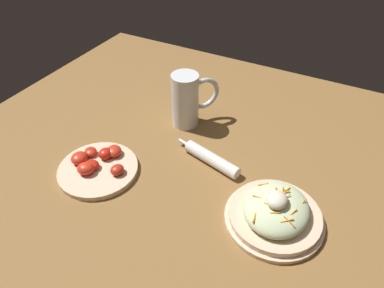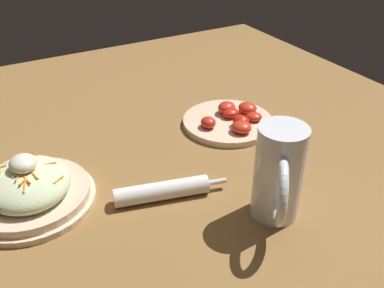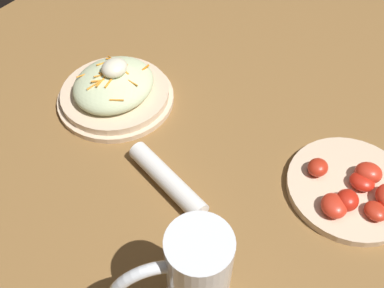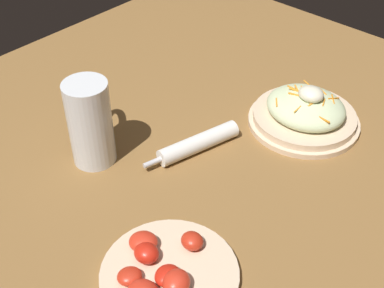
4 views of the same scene
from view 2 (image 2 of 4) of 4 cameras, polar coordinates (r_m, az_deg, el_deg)
name	(u,v)px [view 2 (image 2 of 4)]	position (r m, az deg, el deg)	size (l,w,h in m)	color
ground_plane	(161,162)	(0.89, -4.19, -2.43)	(1.43, 1.43, 0.00)	olive
salad_plate	(29,189)	(0.82, -20.84, -5.64)	(0.23, 0.23, 0.09)	beige
beer_mug	(278,177)	(0.72, 11.36, -4.37)	(0.14, 0.12, 0.17)	white
napkin_roll	(163,191)	(0.78, -3.89, -6.20)	(0.08, 0.21, 0.03)	white
tomato_plate	(230,120)	(1.01, 5.09, 3.16)	(0.21, 0.21, 0.04)	beige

